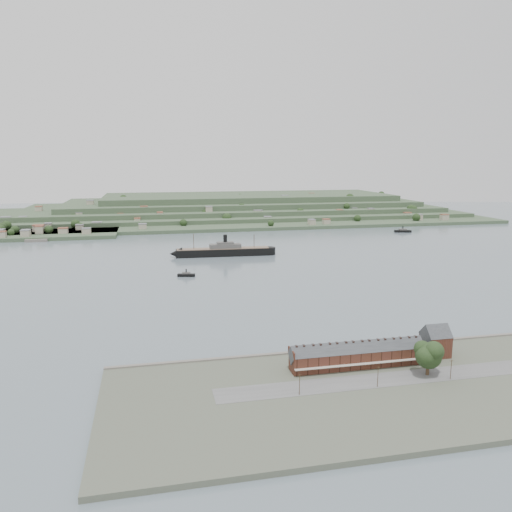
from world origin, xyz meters
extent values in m
plane|color=slate|center=(0.00, 0.00, 0.00)|extent=(1400.00, 1400.00, 0.00)
cube|color=#4C5142|center=(0.00, -188.00, 1.00)|extent=(220.00, 80.00, 2.00)
cube|color=slate|center=(0.00, -149.00, 1.30)|extent=(220.00, 2.00, 2.60)
cube|color=#595959|center=(0.00, -182.00, 2.05)|extent=(140.00, 12.00, 0.10)
cube|color=#48261A|center=(-10.00, -168.00, 5.50)|extent=(55.00, 8.00, 7.00)
cube|color=#34373B|center=(-10.00, -168.00, 9.00)|extent=(55.60, 8.15, 8.15)
cube|color=#BBB5A5|center=(-10.00, -172.80, 5.00)|extent=(55.00, 1.60, 0.25)
cube|color=#48261A|center=(-37.50, -168.00, 10.00)|extent=(0.50, 8.40, 3.00)
cube|color=#48261A|center=(17.50, -168.00, 10.00)|extent=(0.50, 8.40, 3.00)
cube|color=black|center=(-32.00, -168.00, 11.40)|extent=(0.90, 1.40, 3.20)
cube|color=black|center=(-26.50, -168.00, 11.40)|extent=(0.90, 1.40, 3.20)
cube|color=black|center=(-12.75, -168.00, 11.40)|extent=(0.90, 1.40, 3.20)
cube|color=black|center=(-7.25, -168.00, 11.40)|extent=(0.90, 1.40, 3.20)
cube|color=black|center=(6.50, -168.00, 11.40)|extent=(0.90, 1.40, 3.20)
cube|color=black|center=(12.00, -168.00, 11.40)|extent=(0.90, 1.40, 3.20)
cube|color=#48261A|center=(27.50, -164.00, 6.50)|extent=(10.00, 10.00, 9.00)
cube|color=#34373B|center=(27.50, -164.00, 11.00)|extent=(10.40, 10.18, 10.18)
cube|color=#3B5337|center=(0.00, 360.00, 2.00)|extent=(760.00, 260.00, 4.00)
cube|color=#3B5337|center=(20.00, 385.00, 6.50)|extent=(680.00, 220.00, 5.00)
cube|color=#3B5337|center=(35.00, 400.00, 12.00)|extent=(600.00, 200.00, 6.00)
cube|color=#3B5337|center=(50.00, 415.00, 18.50)|extent=(520.00, 180.00, 7.00)
cube|color=#3B5337|center=(65.00, 430.00, 26.00)|extent=(440.00, 160.00, 8.00)
cube|color=#3B5337|center=(-200.00, 250.00, 2.00)|extent=(150.00, 90.00, 4.00)
cube|color=slate|center=(-205.00, 208.00, 1.40)|extent=(22.00, 14.00, 2.80)
cube|color=black|center=(-26.27, 86.46, 3.24)|extent=(83.65, 14.89, 6.47)
cone|color=black|center=(-67.84, 88.36, 3.24)|extent=(11.59, 11.59, 11.10)
cylinder|color=black|center=(15.30, 84.56, 3.24)|extent=(11.10, 11.10, 6.47)
cube|color=#745F4D|center=(-26.27, 86.46, 6.75)|extent=(81.76, 13.88, 0.55)
cube|color=#4D4B48|center=(-24.42, 86.38, 8.79)|extent=(28.09, 9.58, 3.70)
cube|color=#4D4B48|center=(-24.42, 86.38, 11.28)|extent=(15.08, 7.14, 2.31)
cylinder|color=black|center=(-24.42, 86.38, 14.80)|extent=(3.33, 3.33, 8.32)
cylinder|color=#3F2E1D|center=(-52.14, 87.64, 12.95)|extent=(0.46, 0.46, 14.80)
cylinder|color=#3F2E1D|center=(1.44, 85.19, 12.02)|extent=(0.46, 0.46, 12.95)
cube|color=black|center=(-64.66, 13.20, 1.02)|extent=(13.23, 6.08, 2.05)
cube|color=#4D4B48|center=(-64.66, 13.20, 2.56)|extent=(6.21, 3.90, 1.54)
cylinder|color=black|center=(-64.66, 13.20, 4.26)|extent=(0.85, 0.85, 2.99)
cube|color=black|center=(201.66, 185.88, 1.29)|extent=(20.15, 10.41, 2.59)
cube|color=#4D4B48|center=(201.66, 185.88, 3.24)|extent=(9.58, 6.50, 1.94)
cylinder|color=black|center=(201.66, 185.88, 5.39)|extent=(1.08, 1.08, 3.78)
cylinder|color=#3F2E1D|center=(13.64, -181.45, 4.82)|extent=(1.36, 1.36, 5.65)
sphere|color=black|center=(13.64, -181.45, 9.91)|extent=(10.17, 10.17, 10.17)
sphere|color=black|center=(16.47, -180.32, 11.04)|extent=(7.91, 7.91, 7.91)
sphere|color=black|center=(11.39, -183.15, 10.47)|extent=(7.23, 7.23, 7.23)
sphere|color=black|center=(14.21, -183.94, 12.73)|extent=(6.78, 6.78, 6.78)
camera|label=1|loc=(-90.04, -344.74, 84.50)|focal=35.00mm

